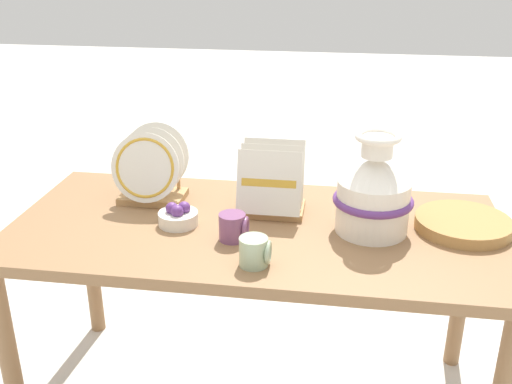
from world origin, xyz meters
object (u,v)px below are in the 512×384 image
object	(u,v)px
dish_rack_round_plates	(151,174)
mug_sage_glaze	(255,252)
dish_rack_square_plates	(271,190)
wicker_charger_stack	(463,224)
fruit_bowl	(178,216)
ceramic_vase	(374,192)
mug_plum_glaze	(234,227)

from	to	relation	value
dish_rack_round_plates	mug_sage_glaze	world-z (taller)	dish_rack_round_plates
dish_rack_round_plates	dish_rack_square_plates	world-z (taller)	dish_rack_round_plates
wicker_charger_stack	fruit_bowl	xyz separation A→B (m)	(-0.85, -0.10, 0.01)
dish_rack_square_plates	mug_sage_glaze	xyz separation A→B (m)	(0.00, -0.35, -0.03)
wicker_charger_stack	fruit_bowl	distance (m)	0.86
dish_rack_round_plates	mug_sage_glaze	distance (m)	0.55
ceramic_vase	mug_plum_glaze	xyz separation A→B (m)	(-0.39, -0.12, -0.09)
wicker_charger_stack	fruit_bowl	bearing A→B (deg)	-173.59
mug_plum_glaze	dish_rack_round_plates	bearing A→B (deg)	143.74
dish_rack_round_plates	wicker_charger_stack	size ratio (longest dim) A/B	0.86
dish_rack_round_plates	wicker_charger_stack	distance (m)	0.99
dish_rack_round_plates	fruit_bowl	distance (m)	0.22
mug_sage_glaze	wicker_charger_stack	bearing A→B (deg)	27.63
mug_sage_glaze	fruit_bowl	xyz separation A→B (m)	(-0.27, 0.21, -0.01)
mug_plum_glaze	fruit_bowl	xyz separation A→B (m)	(-0.19, 0.07, -0.01)
ceramic_vase	mug_sage_glaze	size ratio (longest dim) A/B	3.58
dish_rack_square_plates	mug_plum_glaze	bearing A→B (deg)	-111.25
mug_plum_glaze	fruit_bowl	distance (m)	0.20
dish_rack_square_plates	mug_sage_glaze	bearing A→B (deg)	-89.64
ceramic_vase	wicker_charger_stack	distance (m)	0.30
ceramic_vase	dish_rack_square_plates	xyz separation A→B (m)	(-0.31, 0.09, -0.05)
mug_sage_glaze	dish_rack_square_plates	bearing A→B (deg)	90.36
dish_rack_round_plates	mug_sage_glaze	size ratio (longest dim) A/B	2.87
dish_rack_square_plates	mug_plum_glaze	size ratio (longest dim) A/B	2.56
fruit_bowl	ceramic_vase	bearing A→B (deg)	4.57
ceramic_vase	dish_rack_square_plates	distance (m)	0.33
wicker_charger_stack	mug_sage_glaze	distance (m)	0.66
wicker_charger_stack	mug_plum_glaze	distance (m)	0.69
dish_rack_square_plates	wicker_charger_stack	xyz separation A→B (m)	(0.58, -0.04, -0.06)
ceramic_vase	mug_sage_glaze	world-z (taller)	ceramic_vase
dish_rack_round_plates	dish_rack_square_plates	distance (m)	0.40
mug_plum_glaze	dish_rack_square_plates	bearing A→B (deg)	68.75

